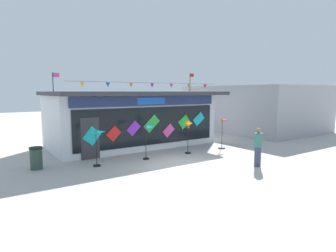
{
  "coord_description": "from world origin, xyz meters",
  "views": [
    {
      "loc": [
        -7.41,
        -9.71,
        3.22
      ],
      "look_at": [
        0.96,
        2.61,
        1.41
      ],
      "focal_mm": 30.26,
      "sensor_mm": 36.0,
      "label": 1
    }
  ],
  "objects_px": {
    "wind_spinner_left": "(149,133)",
    "wind_spinner_center_left": "(188,128)",
    "wind_spinner_far_left": "(100,141)",
    "kite_shop_building": "(133,118)",
    "wind_spinner_center_right": "(224,129)",
    "person_near_camera": "(258,146)",
    "trash_bin": "(36,158)"
  },
  "relations": [
    {
      "from": "wind_spinner_far_left",
      "to": "trash_bin",
      "type": "height_order",
      "value": "wind_spinner_far_left"
    },
    {
      "from": "kite_shop_building",
      "to": "wind_spinner_center_right",
      "type": "height_order",
      "value": "kite_shop_building"
    },
    {
      "from": "wind_spinner_center_left",
      "to": "person_near_camera",
      "type": "bearing_deg",
      "value": -76.12
    },
    {
      "from": "wind_spinner_center_left",
      "to": "wind_spinner_left",
      "type": "bearing_deg",
      "value": 177.07
    },
    {
      "from": "kite_shop_building",
      "to": "person_near_camera",
      "type": "relative_size",
      "value": 5.85
    },
    {
      "from": "wind_spinner_center_left",
      "to": "wind_spinner_center_right",
      "type": "relative_size",
      "value": 1.03
    },
    {
      "from": "kite_shop_building",
      "to": "wind_spinner_left",
      "type": "bearing_deg",
      "value": -105.46
    },
    {
      "from": "wind_spinner_center_left",
      "to": "wind_spinner_far_left",
      "type": "bearing_deg",
      "value": 177.43
    },
    {
      "from": "wind_spinner_center_right",
      "to": "trash_bin",
      "type": "relative_size",
      "value": 1.8
    },
    {
      "from": "wind_spinner_center_left",
      "to": "wind_spinner_center_right",
      "type": "xyz_separation_m",
      "value": [
        2.58,
        -0.03,
        -0.23
      ]
    },
    {
      "from": "kite_shop_building",
      "to": "wind_spinner_center_left",
      "type": "height_order",
      "value": "kite_shop_building"
    },
    {
      "from": "wind_spinner_center_left",
      "to": "kite_shop_building",
      "type": "bearing_deg",
      "value": 107.71
    },
    {
      "from": "kite_shop_building",
      "to": "wind_spinner_center_right",
      "type": "relative_size",
      "value": 5.82
    },
    {
      "from": "kite_shop_building",
      "to": "wind_spinner_left",
      "type": "distance_m",
      "value": 3.9
    },
    {
      "from": "wind_spinner_far_left",
      "to": "person_near_camera",
      "type": "relative_size",
      "value": 0.95
    },
    {
      "from": "wind_spinner_center_right",
      "to": "trash_bin",
      "type": "bearing_deg",
      "value": 172.99
    },
    {
      "from": "kite_shop_building",
      "to": "wind_spinner_center_left",
      "type": "distance_m",
      "value": 4.06
    },
    {
      "from": "wind_spinner_far_left",
      "to": "wind_spinner_left",
      "type": "height_order",
      "value": "wind_spinner_left"
    },
    {
      "from": "kite_shop_building",
      "to": "person_near_camera",
      "type": "height_order",
      "value": "kite_shop_building"
    },
    {
      "from": "wind_spinner_far_left",
      "to": "wind_spinner_center_left",
      "type": "bearing_deg",
      "value": -2.57
    },
    {
      "from": "wind_spinner_left",
      "to": "wind_spinner_center_left",
      "type": "height_order",
      "value": "wind_spinner_center_left"
    },
    {
      "from": "wind_spinner_left",
      "to": "wind_spinner_center_right",
      "type": "height_order",
      "value": "wind_spinner_center_right"
    },
    {
      "from": "wind_spinner_far_left",
      "to": "trash_bin",
      "type": "xyz_separation_m",
      "value": [
        -2.4,
        0.95,
        -0.62
      ]
    },
    {
      "from": "wind_spinner_left",
      "to": "person_near_camera",
      "type": "relative_size",
      "value": 0.99
    },
    {
      "from": "wind_spinner_center_right",
      "to": "person_near_camera",
      "type": "height_order",
      "value": "wind_spinner_center_right"
    },
    {
      "from": "kite_shop_building",
      "to": "trash_bin",
      "type": "bearing_deg",
      "value": -155.28
    },
    {
      "from": "kite_shop_building",
      "to": "wind_spinner_center_right",
      "type": "xyz_separation_m",
      "value": [
        3.82,
        -3.89,
        -0.54
      ]
    },
    {
      "from": "wind_spinner_center_left",
      "to": "trash_bin",
      "type": "relative_size",
      "value": 1.86
    },
    {
      "from": "wind_spinner_left",
      "to": "wind_spinner_center_right",
      "type": "bearing_deg",
      "value": -1.76
    },
    {
      "from": "wind_spinner_far_left",
      "to": "wind_spinner_left",
      "type": "xyz_separation_m",
      "value": [
        2.43,
        -0.1,
        0.14
      ]
    },
    {
      "from": "kite_shop_building",
      "to": "wind_spinner_far_left",
      "type": "xyz_separation_m",
      "value": [
        -3.46,
        -3.65,
        -0.54
      ]
    },
    {
      "from": "trash_bin",
      "to": "wind_spinner_center_right",
      "type": "bearing_deg",
      "value": -7.01
    }
  ]
}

